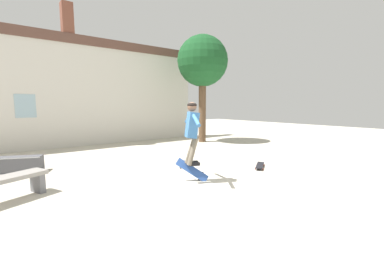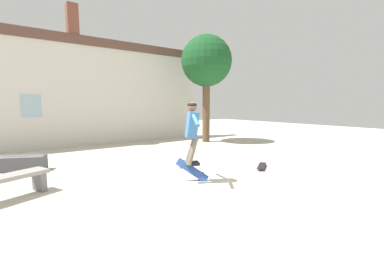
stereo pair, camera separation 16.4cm
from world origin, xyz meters
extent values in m
plane|color=beige|center=(0.00, 0.00, 0.00)|extent=(40.00, 40.00, 0.00)
cube|color=beige|center=(0.00, 7.87, 2.17)|extent=(11.57, 0.40, 4.35)
cube|color=brown|center=(0.00, 7.87, 4.54)|extent=(12.15, 0.52, 0.39)
cube|color=brown|center=(-0.34, 7.87, 5.37)|extent=(0.44, 0.44, 1.26)
cube|color=#99B7C6|center=(-2.07, 7.66, 1.76)|extent=(0.70, 0.02, 0.90)
cylinder|color=brown|center=(4.99, 5.46, 1.49)|extent=(0.35, 0.35, 2.98)
sphere|color=#194C23|center=(4.99, 5.46, 3.88)|extent=(2.41, 2.41, 2.41)
cube|color=slate|center=(-2.46, 1.92, 0.20)|extent=(0.25, 0.38, 0.40)
cube|color=teal|center=(0.50, 0.50, 1.35)|extent=(0.40, 0.43, 0.61)
sphere|color=brown|center=(0.50, 0.50, 1.77)|extent=(0.28, 0.28, 0.21)
ellipsoid|color=black|center=(0.50, 0.50, 1.80)|extent=(0.29, 0.29, 0.12)
cylinder|color=#6B6051|center=(0.53, 0.57, 0.77)|extent=(0.30, 0.28, 0.70)
cube|color=black|center=(0.56, 0.56, 0.45)|extent=(0.28, 0.20, 0.07)
cylinder|color=#6B6051|center=(0.46, 0.42, 0.77)|extent=(0.34, 0.17, 0.70)
cube|color=black|center=(0.49, 0.41, 0.45)|extent=(0.28, 0.20, 0.07)
cylinder|color=teal|center=(0.66, 0.84, 1.48)|extent=(0.29, 0.51, 0.27)
cylinder|color=teal|center=(0.34, 0.15, 1.48)|extent=(0.29, 0.51, 0.27)
cube|color=#2D519E|center=(0.56, 0.57, 0.26)|extent=(0.68, 0.45, 0.61)
cylinder|color=black|center=(0.81, 0.47, 0.18)|extent=(0.07, 0.07, 0.06)
cylinder|color=black|center=(0.69, 0.48, 0.03)|extent=(0.07, 0.07, 0.06)
cylinder|color=black|center=(0.47, 0.74, 0.47)|extent=(0.07, 0.07, 0.06)
cylinder|color=black|center=(0.34, 0.74, 0.31)|extent=(0.07, 0.07, 0.06)
cube|color=black|center=(2.92, 0.40, 0.07)|extent=(0.81, 0.62, 0.02)
cylinder|color=#DB3D33|center=(3.08, 0.63, 0.03)|extent=(0.05, 0.04, 0.05)
cylinder|color=#DB3D33|center=(3.19, 0.46, 0.03)|extent=(0.05, 0.04, 0.05)
cylinder|color=#DB3D33|center=(2.64, 0.34, 0.03)|extent=(0.05, 0.04, 0.05)
cylinder|color=#DB3D33|center=(2.75, 0.17, 0.03)|extent=(0.05, 0.04, 0.05)
camera|label=1|loc=(-3.09, -4.13, 1.81)|focal=24.00mm
camera|label=2|loc=(-2.96, -4.23, 1.81)|focal=24.00mm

